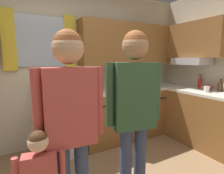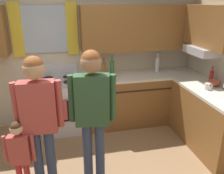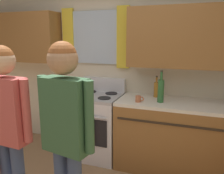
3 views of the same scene
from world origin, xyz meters
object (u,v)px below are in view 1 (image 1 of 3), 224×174
(bottle_sauce_red, at_px, (200,83))
(bottle_tall_clear, at_px, (148,78))
(adult_in_plaid, at_px, (134,103))
(bottle_oil_amber, at_px, (102,83))
(bottle_squat_brown, at_px, (221,87))
(bottle_wine_green, at_px, (113,81))
(mixing_bowl, at_px, (207,87))
(stove_oven, at_px, (59,123))
(adult_holding_child, at_px, (70,115))
(cup_terracotta, at_px, (101,90))
(mug_ceramic_white, at_px, (207,89))

(bottle_sauce_red, bearing_deg, bottle_tall_clear, 132.73)
(adult_in_plaid, bearing_deg, bottle_oil_amber, 74.46)
(bottle_squat_brown, bearing_deg, bottle_oil_amber, 144.34)
(bottle_wine_green, xyz_separation_m, bottle_oil_amber, (-0.09, 0.23, -0.04))
(mixing_bowl, relative_size, adult_in_plaid, 0.12)
(stove_oven, relative_size, bottle_wine_green, 2.79)
(bottle_tall_clear, bearing_deg, bottle_sauce_red, -47.27)
(mixing_bowl, bearing_deg, bottle_tall_clear, 122.18)
(stove_oven, height_order, adult_in_plaid, adult_in_plaid)
(bottle_squat_brown, xyz_separation_m, bottle_sauce_red, (0.00, 0.38, 0.02))
(bottle_oil_amber, relative_size, mixing_bowl, 1.42)
(bottle_wine_green, bearing_deg, adult_holding_child, -129.23)
(cup_terracotta, relative_size, adult_in_plaid, 0.07)
(cup_terracotta, height_order, mug_ceramic_white, mug_ceramic_white)
(bottle_oil_amber, bearing_deg, cup_terracotta, -117.60)
(bottle_sauce_red, height_order, adult_in_plaid, adult_in_plaid)
(bottle_squat_brown, relative_size, cup_terracotta, 1.88)
(mixing_bowl, bearing_deg, mug_ceramic_white, -147.64)
(adult_in_plaid, bearing_deg, bottle_squat_brown, 11.81)
(mug_ceramic_white, bearing_deg, bottle_sauce_red, 49.18)
(bottle_squat_brown, height_order, adult_in_plaid, adult_in_plaid)
(bottle_sauce_red, xyz_separation_m, adult_holding_child, (-2.60, -0.80, 0.03))
(bottle_oil_amber, bearing_deg, bottle_squat_brown, -35.66)
(mug_ceramic_white, xyz_separation_m, mixing_bowl, (0.20, 0.13, -0.00))
(bottle_squat_brown, height_order, mug_ceramic_white, bottle_squat_brown)
(bottle_oil_amber, relative_size, adult_holding_child, 0.18)
(cup_terracotta, bearing_deg, bottle_oil_amber, 62.40)
(bottle_oil_amber, height_order, adult_in_plaid, adult_in_plaid)
(bottle_oil_amber, bearing_deg, mug_ceramic_white, -39.61)
(mixing_bowl, bearing_deg, bottle_oil_amber, 147.57)
(bottle_oil_amber, bearing_deg, bottle_tall_clear, -4.82)
(adult_in_plaid, bearing_deg, bottle_tall_clear, 46.80)
(cup_terracotta, relative_size, mixing_bowl, 0.54)
(bottle_sauce_red, distance_m, bottle_wine_green, 1.60)
(mug_ceramic_white, height_order, adult_in_plaid, adult_in_plaid)
(adult_holding_child, bearing_deg, bottle_squat_brown, 9.32)
(cup_terracotta, xyz_separation_m, mixing_bowl, (1.68, -0.65, 0.01))
(bottle_wine_green, bearing_deg, bottle_tall_clear, 10.01)
(bottle_wine_green, distance_m, mixing_bowl, 1.61)
(bottle_sauce_red, bearing_deg, cup_terracotta, 165.62)
(bottle_squat_brown, height_order, bottle_wine_green, bottle_wine_green)
(stove_oven, bearing_deg, adult_in_plaid, -75.87)
(bottle_wine_green, bearing_deg, stove_oven, 175.24)
(mug_ceramic_white, distance_m, mixing_bowl, 0.24)
(bottle_sauce_red, distance_m, mixing_bowl, 0.22)
(bottle_sauce_red, relative_size, adult_holding_child, 0.15)
(cup_terracotta, bearing_deg, mug_ceramic_white, -27.56)
(bottle_squat_brown, relative_size, mug_ceramic_white, 1.63)
(bottle_sauce_red, xyz_separation_m, adult_in_plaid, (-2.03, -0.80, 0.05))
(bottle_sauce_red, xyz_separation_m, bottle_wine_green, (-1.51, 0.53, 0.06))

